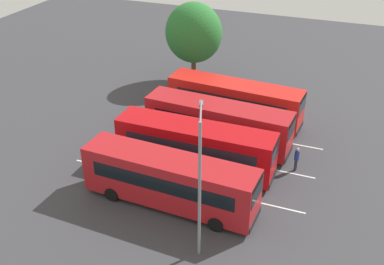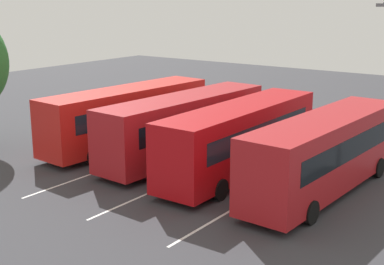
{
  "view_description": "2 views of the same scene",
  "coord_description": "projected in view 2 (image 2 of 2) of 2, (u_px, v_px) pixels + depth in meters",
  "views": [
    {
      "loc": [
        9.55,
        -26.59,
        18.02
      ],
      "look_at": [
        -0.77,
        -0.05,
        1.71
      ],
      "focal_mm": 43.57,
      "sensor_mm": 36.0,
      "label": 1
    },
    {
      "loc": [
        -21.09,
        -14.37,
        8.17
      ],
      "look_at": [
        0.64,
        1.39,
        1.44
      ],
      "focal_mm": 50.9,
      "sensor_mm": 36.0,
      "label": 2
    }
  ],
  "objects": [
    {
      "name": "ground_plane",
      "position": [
        207.0,
        168.0,
        26.73
      ],
      "size": [
        75.32,
        75.32,
        0.0
      ],
      "primitive_type": "plane",
      "color": "#38383D"
    },
    {
      "name": "bus_far_left",
      "position": [
        326.0,
        152.0,
        22.99
      ],
      "size": [
        10.87,
        2.87,
        3.3
      ],
      "rotation": [
        0.0,
        0.0,
        -0.04
      ],
      "color": "#AD191E",
      "rests_on": "ground"
    },
    {
      "name": "bus_center_left",
      "position": [
        241.0,
        137.0,
        25.4
      ],
      "size": [
        10.78,
        2.54,
        3.3
      ],
      "rotation": [
        0.0,
        0.0,
        -0.0
      ],
      "color": "#B70C11",
      "rests_on": "ground"
    },
    {
      "name": "bus_center_right",
      "position": [
        185.0,
        125.0,
        27.74
      ],
      "size": [
        10.89,
        2.95,
        3.3
      ],
      "rotation": [
        0.0,
        0.0,
        -0.06
      ],
      "color": "#AD191E",
      "rests_on": "ground"
    },
    {
      "name": "bus_far_right",
      "position": [
        128.0,
        115.0,
        30.08
      ],
      "size": [
        10.91,
        3.12,
        3.3
      ],
      "rotation": [
        0.0,
        0.0,
        -0.07
      ],
      "color": "red",
      "rests_on": "ground"
    },
    {
      "name": "pedestrian",
      "position": [
        264.0,
        121.0,
        31.89
      ],
      "size": [
        0.41,
        0.41,
        1.79
      ],
      "rotation": [
        0.0,
        0.0,
        2.82
      ],
      "color": "#232833",
      "rests_on": "ground"
    },
    {
      "name": "lane_stripe_outer_left",
      "position": [
        278.0,
        183.0,
        24.52
      ],
      "size": [
        16.04,
        0.17,
        0.01
      ],
      "primitive_type": "cube",
      "rotation": [
        0.0,
        0.0,
        -0.0
      ],
      "color": "silver",
      "rests_on": "ground"
    },
    {
      "name": "lane_stripe_inner_left",
      "position": [
        207.0,
        167.0,
        26.73
      ],
      "size": [
        16.04,
        0.17,
        0.01
      ],
      "primitive_type": "cube",
      "rotation": [
        0.0,
        0.0,
        -0.0
      ],
      "color": "silver",
      "rests_on": "ground"
    },
    {
      "name": "lane_stripe_inner_right",
      "position": [
        147.0,
        154.0,
        28.94
      ],
      "size": [
        16.04,
        0.17,
        0.01
      ],
      "primitive_type": "cube",
      "rotation": [
        0.0,
        0.0,
        -0.0
      ],
      "color": "silver",
      "rests_on": "ground"
    }
  ]
}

